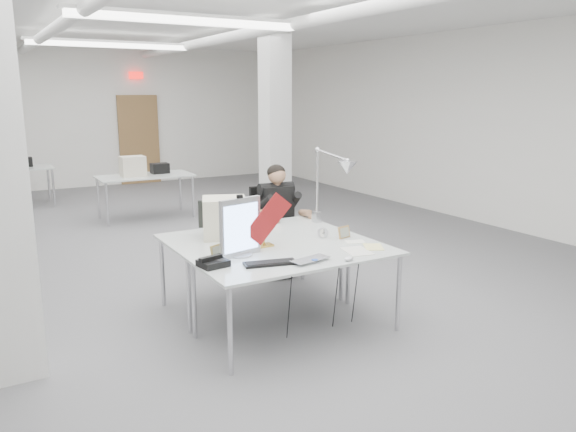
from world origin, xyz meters
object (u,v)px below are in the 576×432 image
at_px(laptop, 315,262).
at_px(architect_lamp, 330,182).
at_px(desk_main, 298,256).
at_px(seated_person, 277,202).
at_px(office_chair, 275,231).
at_px(bankers_lamp, 264,230).
at_px(desk_phone, 213,263).
at_px(beige_monitor, 224,218).
at_px(monitor, 240,227).

distance_m(laptop, architect_lamp, 1.41).
bearing_deg(desk_main, seated_person, 67.48).
xyz_separation_m(office_chair, architect_lamp, (0.18, -0.89, 0.70)).
height_order(bankers_lamp, desk_phone, bankers_lamp).
relative_size(desk_phone, beige_monitor, 0.53).
height_order(office_chair, desk_phone, office_chair).
height_order(desk_main, laptop, laptop).
bearing_deg(desk_main, beige_monitor, 109.11).
relative_size(office_chair, monitor, 2.11).
bearing_deg(laptop, architect_lamp, 39.25).
bearing_deg(office_chair, seated_person, -84.76).
bearing_deg(desk_phone, beige_monitor, 51.93).
height_order(office_chair, monitor, monitor).
distance_m(laptop, beige_monitor, 1.24).
height_order(seated_person, desk_phone, seated_person).
bearing_deg(beige_monitor, architect_lamp, 13.57).
xyz_separation_m(bankers_lamp, desk_phone, (-0.65, -0.34, -0.12)).
bearing_deg(bankers_lamp, seated_person, 69.23).
xyz_separation_m(seated_person, beige_monitor, (-0.96, -0.67, 0.05)).
bearing_deg(desk_main, monitor, 153.90).
distance_m(desk_phone, beige_monitor, 0.98).
distance_m(monitor, architect_lamp, 1.40).
xyz_separation_m(desk_main, laptop, (-0.01, -0.29, 0.03)).
height_order(laptop, beige_monitor, beige_monitor).
relative_size(laptop, bankers_lamp, 1.18).
distance_m(office_chair, desk_phone, 2.14).
xyz_separation_m(office_chair, desk_phone, (-1.43, -1.57, 0.24)).
xyz_separation_m(seated_person, monitor, (-1.10, -1.35, 0.11)).
bearing_deg(desk_phone, seated_person, 37.82).
relative_size(office_chair, laptop, 3.03).
bearing_deg(architect_lamp, bankers_lamp, 177.33).
distance_m(monitor, laptop, 0.72).
relative_size(office_chair, architect_lamp, 1.11).
xyz_separation_m(desk_main, bankers_lamp, (-0.13, 0.39, 0.16)).
bearing_deg(beige_monitor, seated_person, 56.76).
bearing_deg(bankers_lamp, office_chair, 70.32).
bearing_deg(desk_main, bankers_lamp, 108.84).
bearing_deg(beige_monitor, laptop, -54.11).
bearing_deg(architect_lamp, laptop, -151.49).
xyz_separation_m(beige_monitor, architect_lamp, (1.14, -0.16, 0.29)).
height_order(monitor, beige_monitor, monitor).
xyz_separation_m(laptop, beige_monitor, (-0.30, 1.19, 0.18)).
xyz_separation_m(monitor, bankers_lamp, (0.32, 0.17, -0.10)).
bearing_deg(seated_person, office_chair, 95.24).
distance_m(desk_main, monitor, 0.57).
distance_m(desk_main, laptop, 0.29).
relative_size(desk_main, monitor, 3.51).
xyz_separation_m(desk_main, desk_phone, (-0.78, 0.05, 0.04)).
distance_m(bankers_lamp, desk_phone, 0.74).
bearing_deg(desk_main, office_chair, 68.11).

